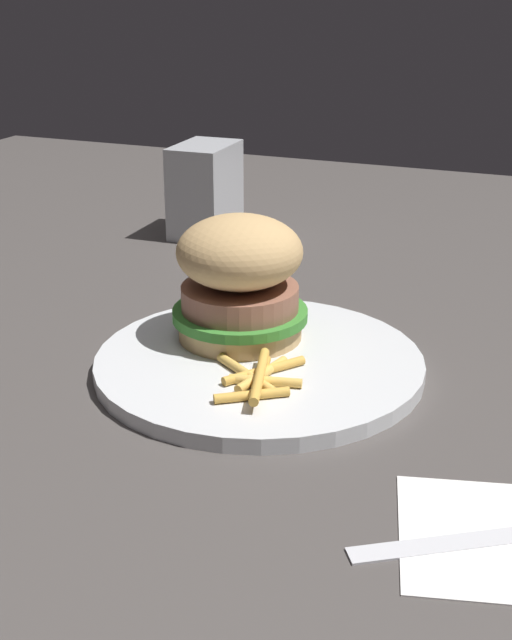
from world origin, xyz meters
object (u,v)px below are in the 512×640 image
object	(u,v)px
fries_pile	(259,377)
fork	(503,533)
napkin_dispenser	(205,190)
plate	(256,363)
sandwich	(240,278)
napkin	(500,537)

from	to	relation	value
fries_pile	fork	xyz separation A→B (m)	(0.11, 0.19, -0.01)
fries_pile	napkin_dispenser	world-z (taller)	napkin_dispenser
plate	sandwich	distance (m)	0.07
sandwich	fries_pile	distance (m)	0.10
plate	fries_pile	distance (m)	0.05
fork	napkin_dispenser	world-z (taller)	napkin_dispenser
fries_pile	napkin	bearing A→B (deg)	60.28
sandwich	napkin_dispenser	world-z (taller)	sandwich
fork	napkin_dispenser	xyz separation A→B (m)	(-0.47, -0.40, 0.05)
sandwich	fries_pile	size ratio (longest dim) A/B	1.17
plate	napkin_dispenser	distance (m)	0.38
sandwich	fork	distance (m)	0.30
napkin_dispenser	sandwich	bearing A→B (deg)	28.36
napkin_dispenser	napkin	bearing A→B (deg)	38.71
sandwich	napkin_dispenser	bearing A→B (deg)	-150.06
fries_pile	fork	bearing A→B (deg)	60.66
napkin	napkin_dispenser	distance (m)	0.62
plate	sandwich	world-z (taller)	sandwich
fries_pile	napkin_dispenser	bearing A→B (deg)	-149.66
napkin	napkin_dispenser	size ratio (longest dim) A/B	1.05
plate	napkin	distance (m)	0.25
fries_pile	fork	size ratio (longest dim) A/B	0.61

